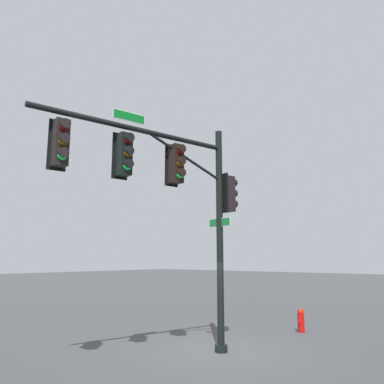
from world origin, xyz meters
name	(u,v)px	position (x,y,z in m)	size (l,w,h in m)	color
ground_plane	(221,352)	(0.00, 0.00, 0.00)	(120.00, 120.00, 0.00)	#424446
signal_pole_assembly	(170,183)	(1.78, -0.38, 4.69)	(6.26, 1.80, 6.54)	black
fire_hydrant	(301,320)	(-4.24, 0.52, 0.41)	(0.33, 0.24, 0.83)	red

